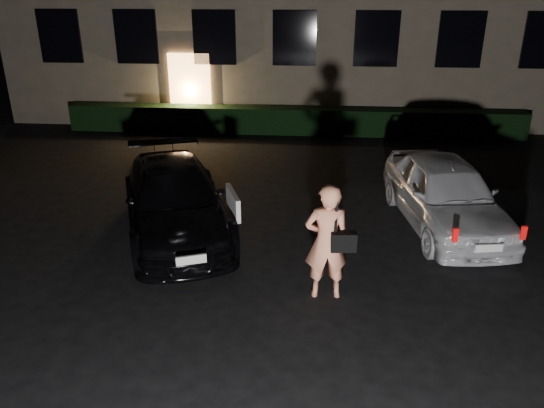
{
  "coord_description": "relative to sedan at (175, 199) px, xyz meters",
  "views": [
    {
      "loc": [
        0.77,
        -6.75,
        4.76
      ],
      "look_at": [
        0.03,
        2.0,
        1.02
      ],
      "focal_mm": 35.0,
      "sensor_mm": 36.0,
      "label": 1
    }
  ],
  "objects": [
    {
      "name": "man",
      "position": [
        3.01,
        -2.19,
        0.29
      ],
      "size": [
        0.83,
        0.53,
        1.93
      ],
      "rotation": [
        0.0,
        0.0,
        3.24
      ],
      "color": "#FF9872",
      "rests_on": "ground"
    },
    {
      "name": "hedge",
      "position": [
        2.0,
        7.63,
        -0.25
      ],
      "size": [
        15.0,
        0.7,
        0.85
      ],
      "primitive_type": "cube",
      "color": "black",
      "rests_on": "ground"
    },
    {
      "name": "ground",
      "position": [
        2.0,
        -2.87,
        -0.68
      ],
      "size": [
        80.0,
        80.0,
        0.0
      ],
      "primitive_type": "plane",
      "color": "black",
      "rests_on": "ground"
    },
    {
      "name": "sedan",
      "position": [
        0.0,
        0.0,
        0.0
      ],
      "size": [
        3.41,
        5.03,
        1.35
      ],
      "rotation": [
        0.0,
        0.0,
        0.36
      ],
      "color": "black",
      "rests_on": "ground"
    },
    {
      "name": "hatch",
      "position": [
        5.46,
        0.69,
        0.04
      ],
      "size": [
        2.32,
        4.41,
        1.43
      ],
      "rotation": [
        0.0,
        0.0,
        0.15
      ],
      "color": "silver",
      "rests_on": "ground"
    }
  ]
}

